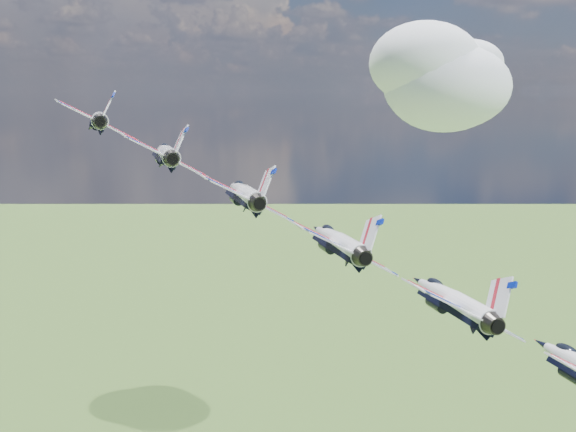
{
  "coord_description": "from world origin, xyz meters",
  "views": [
    {
      "loc": [
        -5.55,
        -65.72,
        154.44
      ],
      "look_at": [
        -3.66,
        -0.53,
        143.13
      ],
      "focal_mm": 45.0,
      "sensor_mm": 36.0,
      "label": 1
    }
  ],
  "objects_px": {
    "jet_1": "(166,153)",
    "jet_3": "(337,241)",
    "jet_2": "(244,193)",
    "jet_0": "(99,119)",
    "jet_4": "(451,299)"
  },
  "relations": [
    {
      "from": "jet_1",
      "to": "jet_3",
      "type": "relative_size",
      "value": 1.0
    },
    {
      "from": "jet_1",
      "to": "jet_2",
      "type": "xyz_separation_m",
      "value": [
        8.36,
        -7.12,
        -3.26
      ]
    },
    {
      "from": "jet_0",
      "to": "jet_1",
      "type": "height_order",
      "value": "jet_0"
    },
    {
      "from": "jet_4",
      "to": "jet_2",
      "type": "bearing_deg",
      "value": 126.18
    },
    {
      "from": "jet_2",
      "to": "jet_0",
      "type": "bearing_deg",
      "value": 126.18
    },
    {
      "from": "jet_2",
      "to": "jet_3",
      "type": "xyz_separation_m",
      "value": [
        8.36,
        -7.12,
        -3.26
      ]
    },
    {
      "from": "jet_0",
      "to": "jet_2",
      "type": "relative_size",
      "value": 1.0
    },
    {
      "from": "jet_1",
      "to": "jet_4",
      "type": "bearing_deg",
      "value": -53.82
    },
    {
      "from": "jet_2",
      "to": "jet_4",
      "type": "height_order",
      "value": "jet_2"
    },
    {
      "from": "jet_2",
      "to": "jet_4",
      "type": "bearing_deg",
      "value": -53.82
    },
    {
      "from": "jet_0",
      "to": "jet_3",
      "type": "distance_m",
      "value": 34.36
    },
    {
      "from": "jet_1",
      "to": "jet_2",
      "type": "distance_m",
      "value": 11.45
    },
    {
      "from": "jet_3",
      "to": "jet_4",
      "type": "distance_m",
      "value": 11.45
    },
    {
      "from": "jet_2",
      "to": "jet_4",
      "type": "relative_size",
      "value": 1.0
    },
    {
      "from": "jet_1",
      "to": "jet_2",
      "type": "bearing_deg",
      "value": -53.82
    }
  ]
}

